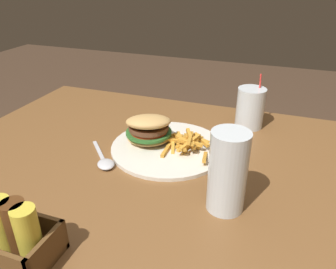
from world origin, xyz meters
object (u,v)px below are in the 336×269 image
object	(u,v)px
meal_plate_near	(160,138)
beer_glass	(227,175)
juice_glass	(250,109)
spoon	(105,163)
condiment_caddy	(19,238)

from	to	relation	value
meal_plate_near	beer_glass	world-z (taller)	beer_glass
juice_glass	spoon	xyz separation A→B (m)	(0.31, 0.35, -0.05)
spoon	condiment_caddy	world-z (taller)	condiment_caddy
juice_glass	spoon	bearing A→B (deg)	48.69
meal_plate_near	spoon	distance (m)	0.17
spoon	condiment_caddy	xyz separation A→B (m)	(-0.02, 0.31, 0.04)
meal_plate_near	juice_glass	bearing A→B (deg)	-134.00
meal_plate_near	spoon	bearing A→B (deg)	53.74
juice_glass	spoon	world-z (taller)	juice_glass
beer_glass	condiment_caddy	world-z (taller)	beer_glass
meal_plate_near	beer_glass	size ratio (longest dim) A/B	1.78
beer_glass	condiment_caddy	size ratio (longest dim) A/B	1.48
juice_glass	meal_plate_near	bearing A→B (deg)	46.00
meal_plate_near	spoon	xyz separation A→B (m)	(0.10, 0.13, -0.02)
meal_plate_near	condiment_caddy	bearing A→B (deg)	79.63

